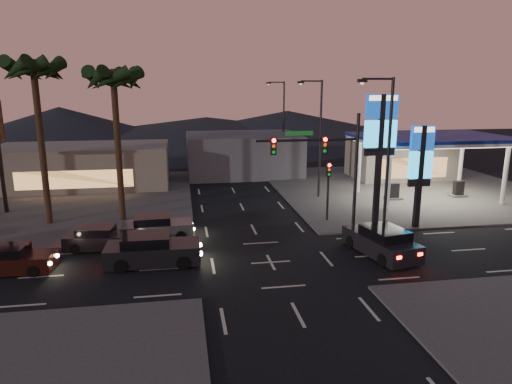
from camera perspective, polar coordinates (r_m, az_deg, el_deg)
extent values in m
plane|color=black|center=(25.54, 1.86, -8.78)|extent=(140.00, 140.00, 0.00)
cube|color=#47443F|center=(45.34, 17.98, 0.44)|extent=(24.00, 24.00, 0.12)
cube|color=#47443F|center=(41.92, -24.80, -1.14)|extent=(24.00, 24.00, 0.12)
cylinder|color=silver|center=(36.52, 16.23, 1.52)|extent=(0.36, 0.36, 5.00)
cylinder|color=silver|center=(41.80, 28.71, 1.84)|extent=(0.36, 0.36, 5.00)
cylinder|color=silver|center=(41.91, 12.74, 3.17)|extent=(0.36, 0.36, 5.00)
cylinder|color=silver|center=(46.58, 24.24, 3.31)|extent=(0.36, 0.36, 5.00)
cube|color=silver|center=(41.07, 21.03, 6.23)|extent=(12.00, 8.00, 0.50)
cube|color=white|center=(41.10, 20.99, 5.82)|extent=(11.60, 7.60, 0.06)
cube|color=navy|center=(41.06, 21.04, 6.44)|extent=(12.20, 8.20, 0.25)
cube|color=black|center=(40.37, 16.83, 0.09)|extent=(0.80, 0.50, 1.40)
cube|color=black|center=(43.33, 23.98, 0.38)|extent=(0.80, 0.50, 1.40)
cube|color=#726B5B|center=(50.27, 17.59, 3.92)|extent=(10.00, 6.00, 4.00)
cube|color=black|center=(32.00, 15.08, 3.65)|extent=(0.35, 0.35, 9.00)
cube|color=#0D3994|center=(31.63, 15.48, 10.27)|extent=(2.20, 0.30, 1.60)
cube|color=white|center=(31.61, 15.55, 11.26)|extent=(1.98, 0.32, 0.35)
cube|color=#1AACFF|center=(31.76, 15.29, 7.03)|extent=(2.20, 0.30, 1.80)
cube|color=black|center=(31.90, 15.16, 4.89)|extent=(2.09, 0.28, 0.50)
cube|color=black|center=(32.41, 19.73, 1.64)|extent=(0.35, 0.35, 7.00)
cube|color=#0D3994|center=(32.02, 20.10, 6.38)|extent=(1.60, 0.30, 1.60)
cube|color=white|center=(31.97, 20.18, 7.36)|extent=(1.44, 0.32, 0.35)
cube|color=#1AACFF|center=(32.26, 19.85, 3.21)|extent=(1.60, 0.30, 1.80)
cube|color=black|center=(32.47, 19.69, 1.12)|extent=(1.52, 0.28, 0.50)
cylinder|color=black|center=(27.76, 12.32, 1.34)|extent=(0.20, 0.20, 8.00)
cylinder|color=black|center=(26.40, 6.48, 6.46)|extent=(6.00, 0.14, 0.14)
cube|color=#0C3F14|center=(26.23, 5.44, 7.32)|extent=(1.60, 0.05, 0.25)
cube|color=black|center=(26.72, 8.54, 5.84)|extent=(0.32, 0.25, 1.00)
sphere|color=#FF0C07|center=(26.54, 8.66, 6.50)|extent=(0.22, 0.22, 0.22)
sphere|color=orange|center=(26.58, 8.63, 5.79)|extent=(0.20, 0.20, 0.20)
sphere|color=#0CB226|center=(26.63, 8.61, 5.09)|extent=(0.20, 0.20, 0.20)
cube|color=black|center=(25.97, 2.19, 5.76)|extent=(0.32, 0.25, 1.00)
sphere|color=#FF0C07|center=(25.78, 2.26, 6.44)|extent=(0.22, 0.22, 0.22)
sphere|color=orange|center=(25.82, 2.25, 5.72)|extent=(0.20, 0.20, 0.20)
sphere|color=#0CB226|center=(25.86, 2.25, 4.99)|extent=(0.20, 0.20, 0.20)
cylinder|color=black|center=(32.77, 8.96, -0.30)|extent=(0.16, 0.16, 4.00)
cube|color=black|center=(32.40, 9.07, 2.79)|extent=(0.32, 0.25, 1.00)
sphere|color=#FF0C07|center=(32.21, 9.18, 3.32)|extent=(0.22, 0.22, 0.22)
sphere|color=orange|center=(32.26, 9.16, 2.75)|extent=(0.20, 0.20, 0.20)
sphere|color=#0CB226|center=(32.32, 9.14, 2.17)|extent=(0.20, 0.20, 0.20)
cylinder|color=black|center=(27.27, 16.12, 3.06)|extent=(0.18, 0.18, 10.00)
cylinder|color=black|center=(26.51, 15.01, 13.51)|extent=(1.80, 0.12, 0.12)
cube|color=black|center=(26.16, 13.14, 13.40)|extent=(0.50, 0.25, 0.18)
sphere|color=#FFCC8C|center=(26.16, 13.13, 13.13)|extent=(0.20, 0.20, 0.20)
cylinder|color=black|center=(39.27, 8.02, 6.40)|extent=(0.18, 0.18, 10.00)
cylinder|color=black|center=(38.75, 6.95, 13.60)|extent=(1.80, 0.12, 0.12)
cube|color=black|center=(38.51, 5.62, 13.49)|extent=(0.50, 0.25, 0.18)
sphere|color=#FFCC8C|center=(38.51, 5.62, 13.31)|extent=(0.20, 0.20, 0.20)
cylinder|color=black|center=(52.73, 3.47, 8.20)|extent=(0.18, 0.18, 10.00)
cylinder|color=black|center=(52.35, 2.56, 13.55)|extent=(1.80, 0.12, 0.12)
cube|color=black|center=(52.17, 1.56, 13.45)|extent=(0.50, 0.25, 0.18)
sphere|color=#FFCC8C|center=(52.17, 1.56, 13.32)|extent=(0.20, 0.20, 0.20)
cylinder|color=black|center=(33.31, -16.83, 4.94)|extent=(0.44, 0.44, 10.20)
sphere|color=black|center=(33.02, -17.43, 13.73)|extent=(0.90, 0.90, 0.90)
cone|color=black|center=(32.87, -15.09, 13.35)|extent=(0.90, 2.74, 1.91)
cone|color=black|center=(33.82, -15.60, 13.31)|extent=(2.57, 2.57, 1.91)
cone|color=black|center=(34.30, -17.10, 13.20)|extent=(2.74, 0.90, 1.91)
cone|color=black|center=(34.05, -18.76, 13.09)|extent=(2.57, 2.57, 1.91)
cone|color=black|center=(33.21, -19.67, 13.04)|extent=(0.90, 2.74, 1.91)
cone|color=black|center=(32.24, -19.28, 13.09)|extent=(2.57, 2.57, 1.91)
cone|color=black|center=(31.72, -17.71, 13.21)|extent=(2.74, 0.90, 1.91)
cone|color=black|center=(31.99, -15.95, 13.32)|extent=(2.57, 2.57, 1.91)
cylinder|color=black|center=(34.28, -25.20, 4.98)|extent=(0.44, 0.44, 10.80)
sphere|color=black|center=(34.05, -26.11, 13.99)|extent=(0.90, 0.90, 0.90)
cone|color=black|center=(33.71, -23.88, 13.71)|extent=(0.90, 2.74, 1.91)
cone|color=black|center=(34.69, -24.13, 13.64)|extent=(2.57, 2.57, 1.91)
cone|color=black|center=(35.29, -25.46, 13.49)|extent=(2.74, 0.90, 1.91)
cone|color=black|center=(35.18, -27.11, 13.33)|extent=(2.57, 2.57, 1.91)
cone|color=black|center=(34.42, -28.19, 13.25)|extent=(0.90, 2.74, 1.91)
cone|color=black|center=(33.43, -28.05, 13.32)|extent=(2.57, 2.57, 1.91)
cone|color=black|center=(32.80, -26.70, 13.49)|extent=(2.74, 0.90, 1.91)
cone|color=black|center=(32.91, -24.94, 13.65)|extent=(2.57, 2.57, 1.91)
cylinder|color=black|center=(39.15, -29.15, 1.87)|extent=(0.30, 0.30, 6.00)
cube|color=#726B5B|center=(46.79, -20.78, 3.03)|extent=(16.00, 8.00, 4.00)
cube|color=#4C4C51|center=(50.21, -1.66, 4.76)|extent=(12.00, 9.00, 4.40)
cone|color=black|center=(85.92, -23.27, 7.75)|extent=(40.00, 40.00, 6.00)
cone|color=black|center=(85.81, 3.94, 8.43)|extent=(50.00, 50.00, 5.00)
cone|color=black|center=(83.70, -6.21, 7.92)|extent=(60.00, 60.00, 4.00)
cube|color=black|center=(25.72, -12.70, -7.44)|extent=(5.09, 2.20, 1.03)
cube|color=black|center=(25.52, -13.55, -6.01)|extent=(2.56, 1.99, 0.75)
cylinder|color=black|center=(26.65, -9.05, -7.14)|extent=(0.74, 0.29, 0.74)
cylinder|color=black|center=(24.82, -9.07, -8.70)|extent=(0.74, 0.29, 0.74)
cylinder|color=black|center=(26.90, -15.97, -7.31)|extent=(0.74, 0.29, 0.74)
cylinder|color=black|center=(25.09, -16.53, -8.86)|extent=(0.74, 0.29, 0.74)
sphere|color=#FFF2BF|center=(26.26, -7.06, -6.59)|extent=(0.25, 0.25, 0.25)
sphere|color=#FFF2BF|center=(24.97, -6.97, -7.65)|extent=(0.25, 0.25, 0.25)
cube|color=#FF140A|center=(26.62, -18.08, -6.67)|extent=(0.10, 0.29, 0.16)
cube|color=#FF140A|center=(25.35, -18.58, -7.72)|extent=(0.10, 0.29, 0.16)
cube|color=black|center=(27.32, -28.18, -7.74)|extent=(4.30, 2.03, 0.86)
cube|color=black|center=(27.25, -28.87, -6.59)|extent=(2.20, 1.75, 0.62)
cylinder|color=black|center=(27.63, -24.92, -7.65)|extent=(0.62, 0.27, 0.61)
cylinder|color=black|center=(26.21, -26.07, -8.88)|extent=(0.62, 0.27, 0.61)
sphere|color=#FFF2BF|center=(27.07, -23.61, -7.29)|extent=(0.21, 0.21, 0.21)
sphere|color=#FFF2BF|center=(26.06, -24.37, -8.16)|extent=(0.21, 0.21, 0.21)
cube|color=#545456|center=(29.93, -12.22, -4.61)|extent=(4.56, 2.16, 0.91)
cube|color=black|center=(29.76, -12.86, -3.53)|extent=(2.33, 1.86, 0.66)
cylinder|color=black|center=(30.86, -9.60, -4.40)|extent=(0.66, 0.28, 0.65)
cylinder|color=black|center=(29.23, -9.38, -5.40)|extent=(0.66, 0.28, 0.65)
cylinder|color=black|center=(30.85, -14.87, -4.68)|extent=(0.66, 0.28, 0.65)
cylinder|color=black|center=(29.21, -14.95, -5.69)|extent=(0.66, 0.28, 0.65)
sphere|color=#FFF2BF|center=(30.59, -8.08, -3.92)|extent=(0.22, 0.22, 0.22)
sphere|color=#FFF2BF|center=(29.43, -7.86, -4.60)|extent=(0.22, 0.22, 0.22)
cube|color=#FF140A|center=(30.54, -16.44, -4.21)|extent=(0.10, 0.26, 0.14)
cube|color=#FF140A|center=(29.38, -16.56, -4.90)|extent=(0.10, 0.26, 0.14)
cube|color=black|center=(28.93, -18.74, -5.74)|extent=(4.27, 2.14, 0.84)
cube|color=black|center=(28.84, -19.36, -4.68)|extent=(2.21, 1.79, 0.61)
cylinder|color=black|center=(29.42, -15.84, -5.67)|extent=(0.62, 0.28, 0.60)
cylinder|color=black|center=(27.95, -16.52, -6.71)|extent=(0.62, 0.28, 0.60)
cylinder|color=black|center=(30.09, -20.74, -5.61)|extent=(0.62, 0.28, 0.60)
cylinder|color=black|center=(28.66, -21.65, -6.62)|extent=(0.62, 0.28, 0.60)
sphere|color=#FFF2BF|center=(28.96, -14.52, -5.30)|extent=(0.21, 0.21, 0.21)
sphere|color=#FFF2BF|center=(27.92, -14.95, -6.03)|extent=(0.21, 0.21, 0.21)
cube|color=#FF140A|center=(30.00, -22.29, -5.09)|extent=(0.10, 0.24, 0.13)
cube|color=#FF140A|center=(29.00, -22.98, -5.77)|extent=(0.10, 0.24, 0.13)
cube|color=black|center=(27.44, 15.30, -6.29)|extent=(3.08, 5.32, 1.02)
cube|color=black|center=(26.97, 15.82, -5.13)|extent=(2.40, 2.84, 0.74)
cylinder|color=black|center=(28.22, 11.77, -6.10)|extent=(0.42, 0.77, 0.73)
cylinder|color=black|center=(29.28, 14.96, -5.57)|extent=(0.42, 0.77, 0.73)
cylinder|color=black|center=(25.80, 15.62, -8.19)|extent=(0.42, 0.77, 0.73)
cylinder|color=black|center=(26.95, 18.94, -7.50)|extent=(0.42, 0.77, 0.73)
cube|color=#FF140A|center=(25.15, 17.45, -7.83)|extent=(0.30, 0.15, 0.16)
cube|color=#FF140A|center=(25.99, 19.82, -7.32)|extent=(0.30, 0.15, 0.16)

